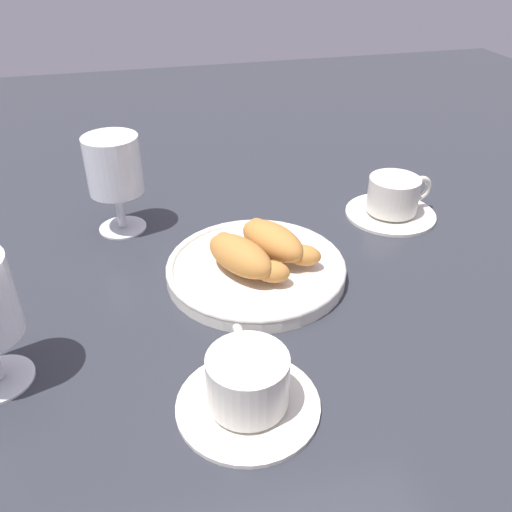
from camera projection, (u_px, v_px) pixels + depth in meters
ground_plane at (236, 273)px, 0.69m from camera, size 2.20×2.20×0.00m
pastry_plate at (256, 268)px, 0.68m from camera, size 0.23×0.23×0.02m
croissant_large at (241, 256)px, 0.65m from camera, size 0.12×0.10×0.04m
croissant_small at (274, 241)px, 0.68m from camera, size 0.12×0.10×0.04m
coffee_cup_near at (393, 199)px, 0.81m from camera, size 0.14×0.14×0.06m
coffee_cup_far at (248, 386)px, 0.49m from camera, size 0.14×0.14×0.06m
juice_glass_right at (114, 169)px, 0.73m from camera, size 0.08×0.08×0.14m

